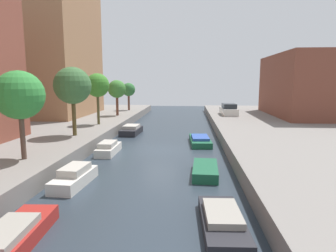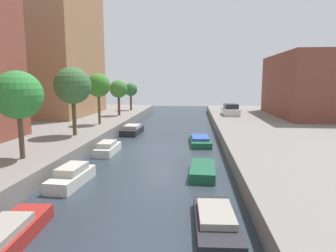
# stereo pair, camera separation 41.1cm
# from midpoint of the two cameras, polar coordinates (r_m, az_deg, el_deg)

# --- Properties ---
(ground_plane) EXTENTS (84.00, 84.00, 0.00)m
(ground_plane) POSITION_cam_midpoint_polar(r_m,az_deg,el_deg) (23.16, -2.04, -4.73)
(ground_plane) COLOR #28333D
(apartment_tower_far) EXTENTS (10.00, 13.54, 24.56)m
(apartment_tower_far) POSITION_cam_midpoint_polar(r_m,az_deg,el_deg) (42.49, -22.88, 18.77)
(apartment_tower_far) COLOR #9E704C
(apartment_tower_far) RESTS_ON quay_left
(low_block_right) EXTENTS (10.00, 15.11, 7.80)m
(low_block_right) POSITION_cam_midpoint_polar(r_m,az_deg,el_deg) (41.83, 26.27, 7.17)
(low_block_right) COLOR brown
(low_block_right) RESTS_ON quay_right
(street_tree_1) EXTENTS (2.70, 2.70, 4.99)m
(street_tree_1) POSITION_cam_midpoint_polar(r_m,az_deg,el_deg) (18.22, -27.66, 5.32)
(street_tree_1) COLOR brown
(street_tree_1) RESTS_ON quay_left
(street_tree_2) EXTENTS (2.97, 2.97, 5.54)m
(street_tree_2) POSITION_cam_midpoint_polar(r_m,az_deg,el_deg) (24.81, -18.65, 7.45)
(street_tree_2) COLOR brown
(street_tree_2) RESTS_ON quay_left
(street_tree_3) EXTENTS (2.41, 2.41, 5.21)m
(street_tree_3) POSITION_cam_midpoint_polar(r_m,az_deg,el_deg) (30.74, -14.04, 7.68)
(street_tree_3) COLOR brown
(street_tree_3) RESTS_ON quay_left
(street_tree_4) EXTENTS (2.29, 2.29, 4.57)m
(street_tree_4) POSITION_cam_midpoint_polar(r_m,az_deg,el_deg) (38.33, -10.29, 7.08)
(street_tree_4) COLOR brown
(street_tree_4) RESTS_ON quay_left
(street_tree_5) EXTENTS (2.03, 2.03, 4.18)m
(street_tree_5) POSITION_cam_midpoint_polar(r_m,az_deg,el_deg) (45.33, -7.99, 7.02)
(street_tree_5) COLOR brown
(street_tree_5) RESTS_ON quay_left
(parked_car) EXTENTS (2.04, 4.42, 1.51)m
(parked_car) POSITION_cam_midpoint_polar(r_m,az_deg,el_deg) (39.33, 11.51, 3.07)
(parked_car) COLOR beige
(parked_car) RESTS_ON quay_right
(moored_boat_left_1) EXTENTS (1.63, 4.25, 0.80)m
(moored_boat_left_1) POSITION_cam_midpoint_polar(r_m,az_deg,el_deg) (11.44, -29.17, -18.58)
(moored_boat_left_1) COLOR maroon
(moored_boat_left_1) RESTS_ON ground_plane
(moored_boat_left_2) EXTENTS (1.49, 3.47, 1.01)m
(moored_boat_left_2) POSITION_cam_midpoint_polar(r_m,az_deg,el_deg) (16.28, -18.56, -9.48)
(moored_boat_left_2) COLOR beige
(moored_boat_left_2) RESTS_ON ground_plane
(moored_boat_left_3) EXTENTS (1.24, 3.27, 0.94)m
(moored_boat_left_3) POSITION_cam_midpoint_polar(r_m,az_deg,el_deg) (22.43, -12.11, -4.32)
(moored_boat_left_3) COLOR beige
(moored_boat_left_3) RESTS_ON ground_plane
(moored_boat_left_4) EXTENTS (1.85, 3.81, 0.93)m
(moored_boat_left_4) POSITION_cam_midpoint_polar(r_m,az_deg,el_deg) (30.34, -7.57, -0.82)
(moored_boat_left_4) COLOR #232328
(moored_boat_left_4) RESTS_ON ground_plane
(moored_boat_right_1) EXTENTS (1.66, 4.02, 0.70)m
(moored_boat_right_1) POSITION_cam_midpoint_polar(r_m,az_deg,el_deg) (11.44, 9.53, -17.81)
(moored_boat_right_1) COLOR #232328
(moored_boat_right_1) RESTS_ON ground_plane
(moored_boat_right_2) EXTENTS (1.57, 3.44, 0.56)m
(moored_boat_right_2) POSITION_cam_midpoint_polar(r_m,az_deg,el_deg) (17.20, 6.62, -8.61)
(moored_boat_right_2) COLOR #195638
(moored_boat_right_2) RESTS_ON ground_plane
(moored_boat_right_3) EXTENTS (1.90, 4.60, 0.71)m
(moored_boat_right_3) POSITION_cam_midpoint_polar(r_m,az_deg,el_deg) (25.53, 5.83, -2.80)
(moored_boat_right_3) COLOR #195638
(moored_boat_right_3) RESTS_ON ground_plane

